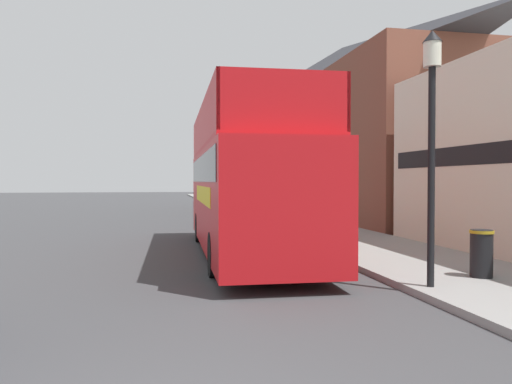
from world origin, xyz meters
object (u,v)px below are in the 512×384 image
object	(u,v)px
tour_bus	(246,189)
parked_car_ahead_of_bus	(231,212)
lamp_post_nearest	(432,110)
lamp_post_second	(310,143)
litter_bin	(481,252)

from	to	relation	value
tour_bus	parked_car_ahead_of_bus	size ratio (longest dim) A/B	2.54
lamp_post_nearest	lamp_post_second	distance (m)	8.22
tour_bus	lamp_post_second	world-z (taller)	lamp_post_second
tour_bus	lamp_post_second	size ratio (longest dim) A/B	2.25
lamp_post_second	parked_car_ahead_of_bus	bearing A→B (deg)	105.71
tour_bus	lamp_post_nearest	bearing A→B (deg)	-64.35
lamp_post_nearest	tour_bus	bearing A→B (deg)	113.76
parked_car_ahead_of_bus	lamp_post_second	xyz separation A→B (m)	(1.82, -6.48, 2.77)
litter_bin	lamp_post_second	bearing A→B (deg)	99.19
lamp_post_second	litter_bin	world-z (taller)	lamp_post_second
lamp_post_second	lamp_post_nearest	bearing A→B (deg)	-91.93
parked_car_ahead_of_bus	litter_bin	distance (m)	14.39
tour_bus	lamp_post_nearest	xyz separation A→B (m)	(2.46, -5.59, 1.51)
lamp_post_nearest	litter_bin	xyz separation A→B (m)	(1.50, 0.63, -2.74)
parked_car_ahead_of_bus	lamp_post_second	bearing A→B (deg)	-72.09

